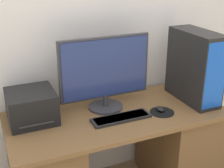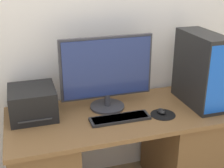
{
  "view_description": "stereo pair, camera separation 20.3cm",
  "coord_description": "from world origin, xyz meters",
  "px_view_note": "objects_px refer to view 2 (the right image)",
  "views": [
    {
      "loc": [
        -0.79,
        -1.39,
        1.69
      ],
      "look_at": [
        -0.04,
        0.33,
        0.93
      ],
      "focal_mm": 50.0,
      "sensor_mm": 36.0,
      "label": 1
    },
    {
      "loc": [
        -0.6,
        -1.46,
        1.69
      ],
      "look_at": [
        -0.04,
        0.33,
        0.93
      ],
      "focal_mm": 50.0,
      "sensor_mm": 36.0,
      "label": 2
    }
  ],
  "objects_px": {
    "computer_tower": "(200,70)",
    "printer": "(33,103)",
    "keyboard": "(120,118)",
    "mouse": "(162,111)",
    "monitor": "(107,71)"
  },
  "relations": [
    {
      "from": "monitor",
      "to": "computer_tower",
      "type": "height_order",
      "value": "computer_tower"
    },
    {
      "from": "keyboard",
      "to": "computer_tower",
      "type": "distance_m",
      "value": 0.67
    },
    {
      "from": "keyboard",
      "to": "mouse",
      "type": "bearing_deg",
      "value": -0.75
    },
    {
      "from": "computer_tower",
      "to": "mouse",
      "type": "bearing_deg",
      "value": -166.06
    },
    {
      "from": "keyboard",
      "to": "printer",
      "type": "xyz_separation_m",
      "value": [
        -0.53,
        0.22,
        0.09
      ]
    },
    {
      "from": "monitor",
      "to": "printer",
      "type": "relative_size",
      "value": 2.04
    },
    {
      "from": "computer_tower",
      "to": "keyboard",
      "type": "bearing_deg",
      "value": -172.98
    },
    {
      "from": "keyboard",
      "to": "mouse",
      "type": "relative_size",
      "value": 5.35
    },
    {
      "from": "mouse",
      "to": "printer",
      "type": "xyz_separation_m",
      "value": [
        -0.83,
        0.22,
        0.08
      ]
    },
    {
      "from": "keyboard",
      "to": "monitor",
      "type": "bearing_deg",
      "value": 97.86
    },
    {
      "from": "keyboard",
      "to": "mouse",
      "type": "xyz_separation_m",
      "value": [
        0.3,
        -0.0,
        0.01
      ]
    },
    {
      "from": "computer_tower",
      "to": "printer",
      "type": "height_order",
      "value": "computer_tower"
    },
    {
      "from": "keyboard",
      "to": "computer_tower",
      "type": "xyz_separation_m",
      "value": [
        0.62,
        0.08,
        0.25
      ]
    },
    {
      "from": "monitor",
      "to": "printer",
      "type": "bearing_deg",
      "value": 178.09
    },
    {
      "from": "printer",
      "to": "computer_tower",
      "type": "bearing_deg",
      "value": -7.12
    }
  ]
}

